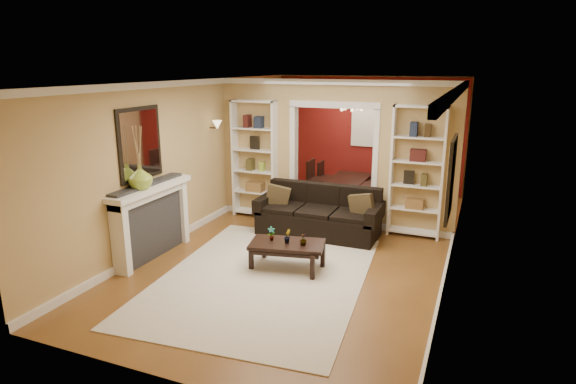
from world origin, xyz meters
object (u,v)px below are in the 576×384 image
at_px(sofa, 319,212).
at_px(bookshelf_left, 255,160).
at_px(fireplace, 153,222).
at_px(dining_table, 349,189).
at_px(coffee_table, 287,256).
at_px(bookshelf_right, 417,173).

xyz_separation_m(sofa, bookshelf_left, (-1.52, 0.58, 0.72)).
relative_size(fireplace, dining_table, 1.18).
xyz_separation_m(coffee_table, fireplace, (-2.11, -0.36, 0.37)).
distance_m(bookshelf_right, dining_table, 2.62).
bearing_deg(sofa, bookshelf_left, 159.11).
distance_m(coffee_table, fireplace, 2.17).
height_order(bookshelf_left, dining_table, bookshelf_left).
relative_size(coffee_table, dining_table, 0.75).
distance_m(coffee_table, dining_table, 3.98).
bearing_deg(bookshelf_left, dining_table, 51.64).
distance_m(sofa, bookshelf_left, 1.78).
bearing_deg(coffee_table, bookshelf_left, 114.24).
relative_size(sofa, fireplace, 1.29).
height_order(sofa, coffee_table, sofa).
height_order(bookshelf_right, dining_table, bookshelf_right).
height_order(sofa, fireplace, fireplace).
bearing_deg(coffee_table, fireplace, 178.06).
xyz_separation_m(coffee_table, bookshelf_left, (-1.57, 2.17, 0.94)).
bearing_deg(fireplace, sofa, 43.43).
height_order(fireplace, dining_table, fireplace).
height_order(sofa, dining_table, sofa).
xyz_separation_m(coffee_table, bookshelf_right, (1.53, 2.17, 0.94)).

